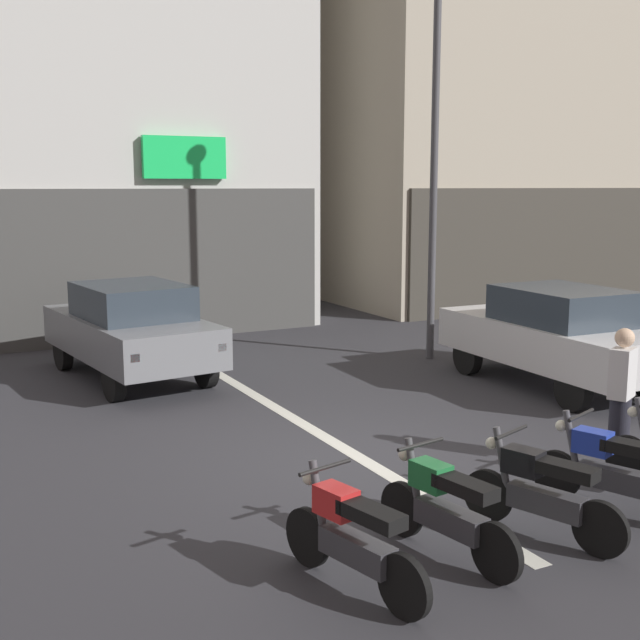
% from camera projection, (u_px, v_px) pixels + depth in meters
% --- Properties ---
extents(ground_plane, '(120.00, 120.00, 0.00)m').
position_uv_depth(ground_plane, '(368.00, 463.00, 9.60)').
color(ground_plane, '#333338').
extents(lane_centre_line, '(0.20, 18.00, 0.01)m').
position_uv_depth(lane_centre_line, '(203.00, 364.00, 14.87)').
color(lane_centre_line, silver).
rests_on(lane_centre_line, ground).
extents(building_mid_block, '(9.87, 9.06, 15.27)m').
position_uv_depth(building_mid_block, '(56.00, 3.00, 19.50)').
color(building_mid_block, silver).
rests_on(building_mid_block, ground).
extents(building_far_right, '(9.08, 10.00, 15.90)m').
position_uv_depth(building_far_right, '(443.00, 30.00, 24.58)').
color(building_far_right, '#B2A893').
rests_on(building_far_right, ground).
extents(car_grey_crossing_near, '(2.24, 4.28, 1.64)m').
position_uv_depth(car_grey_crossing_near, '(131.00, 328.00, 13.65)').
color(car_grey_crossing_near, black).
rests_on(car_grey_crossing_near, ground).
extents(car_white_parked_kerbside, '(1.88, 4.15, 1.64)m').
position_uv_depth(car_white_parked_kerbside, '(556.00, 333.00, 13.11)').
color(car_white_parked_kerbside, black).
rests_on(car_white_parked_kerbside, ground).
extents(street_lamp, '(0.36, 0.36, 6.96)m').
position_uv_depth(street_lamp, '(435.00, 132.00, 14.71)').
color(street_lamp, '#47474C').
rests_on(street_lamp, ground).
extents(motorcycle_red_row_leftmost, '(0.58, 1.64, 0.98)m').
position_uv_depth(motorcycle_red_row_leftmost, '(352.00, 537.00, 6.52)').
color(motorcycle_red_row_leftmost, black).
rests_on(motorcycle_red_row_leftmost, ground).
extents(motorcycle_green_row_left_mid, '(0.55, 1.66, 0.98)m').
position_uv_depth(motorcycle_green_row_left_mid, '(446.00, 508.00, 7.10)').
color(motorcycle_green_row_left_mid, black).
rests_on(motorcycle_green_row_left_mid, ground).
extents(motorcycle_black_row_centre, '(0.69, 1.60, 0.98)m').
position_uv_depth(motorcycle_black_row_centre, '(541.00, 491.00, 7.49)').
color(motorcycle_black_row_centre, black).
rests_on(motorcycle_black_row_centre, ground).
extents(motorcycle_blue_row_right_mid, '(0.72, 1.58, 0.98)m').
position_uv_depth(motorcycle_blue_row_right_mid, '(610.00, 469.00, 8.07)').
color(motorcycle_blue_row_right_mid, black).
rests_on(motorcycle_blue_row_right_mid, ground).
extents(person_by_motorcycles, '(0.42, 0.36, 1.67)m').
position_uv_depth(person_by_motorcycles, '(621.00, 398.00, 9.24)').
color(person_by_motorcycles, '#23232D').
rests_on(person_by_motorcycles, ground).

